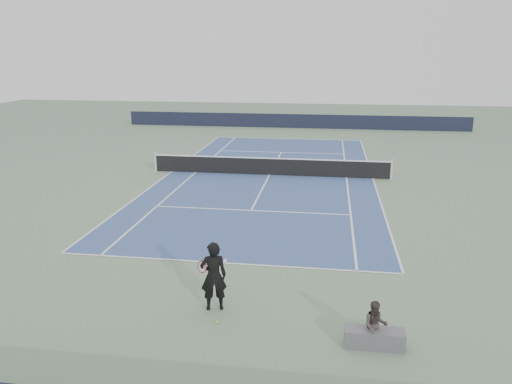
# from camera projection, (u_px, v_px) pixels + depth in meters

# --- Properties ---
(ground) EXTENTS (80.00, 80.00, 0.00)m
(ground) POSITION_uv_depth(u_px,v_px,m) (269.00, 175.00, 27.00)
(ground) COLOR slate
(court_surface) EXTENTS (10.97, 23.77, 0.01)m
(court_surface) POSITION_uv_depth(u_px,v_px,m) (269.00, 175.00, 27.00)
(court_surface) COLOR #395186
(court_surface) RESTS_ON ground
(tennis_net) EXTENTS (12.90, 0.10, 1.07)m
(tennis_net) POSITION_uv_depth(u_px,v_px,m) (270.00, 166.00, 26.86)
(tennis_net) COLOR silver
(tennis_net) RESTS_ON ground
(windscreen_far) EXTENTS (30.00, 0.25, 1.20)m
(windscreen_far) POSITION_uv_depth(u_px,v_px,m) (294.00, 121.00, 43.88)
(windscreen_far) COLOR black
(windscreen_far) RESTS_ON ground
(tennis_player) EXTENTS (0.85, 0.67, 1.84)m
(tennis_player) POSITION_uv_depth(u_px,v_px,m) (214.00, 276.00, 12.66)
(tennis_player) COLOR black
(tennis_player) RESTS_ON ground
(tennis_ball) EXTENTS (0.07, 0.07, 0.07)m
(tennis_ball) POSITION_uv_depth(u_px,v_px,m) (217.00, 322.00, 12.20)
(tennis_ball) COLOR yellow
(tennis_ball) RESTS_ON ground
(spectator_bench) EXTENTS (1.34, 0.49, 1.13)m
(spectator_bench) POSITION_uv_depth(u_px,v_px,m) (375.00, 331.00, 11.13)
(spectator_bench) COLOR #5C5B60
(spectator_bench) RESTS_ON ground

